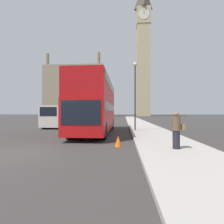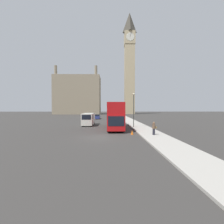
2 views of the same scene
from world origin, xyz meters
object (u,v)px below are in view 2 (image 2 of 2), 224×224
(street_lamp, at_px, (134,105))
(clock_tower, at_px, (129,62))
(red_double_decker_bus, at_px, (115,114))
(white_van, at_px, (88,119))
(pedestrian, at_px, (154,128))
(parked_sedan, at_px, (97,117))

(street_lamp, bearing_deg, clock_tower, 83.10)
(red_double_decker_bus, height_order, street_lamp, street_lamp)
(red_double_decker_bus, bearing_deg, white_van, 134.80)
(clock_tower, relative_size, pedestrian, 39.72)
(street_lamp, xyz_separation_m, parked_sedan, (-8.31, 23.04, -3.39))
(red_double_decker_bus, xyz_separation_m, pedestrian, (4.61, -6.80, -1.46))
(white_van, bearing_deg, pedestrian, -50.84)
(pedestrian, bearing_deg, street_lamp, 99.23)
(white_van, bearing_deg, clock_tower, 75.36)
(white_van, distance_m, pedestrian, 15.52)
(clock_tower, relative_size, street_lamp, 10.65)
(clock_tower, height_order, white_van, clock_tower)
(pedestrian, relative_size, street_lamp, 0.27)
(parked_sedan, bearing_deg, red_double_decker_bus, -78.32)
(clock_tower, relative_size, white_van, 11.02)
(white_van, relative_size, street_lamp, 0.97)
(red_double_decker_bus, xyz_separation_m, street_lamp, (3.34, 0.99, 1.64))
(street_lamp, height_order, parked_sedan, street_lamp)
(pedestrian, distance_m, parked_sedan, 32.28)
(parked_sedan, bearing_deg, street_lamp, -70.17)
(white_van, relative_size, pedestrian, 3.60)
(red_double_decker_bus, relative_size, pedestrian, 6.39)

